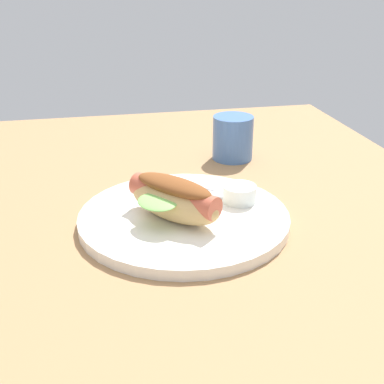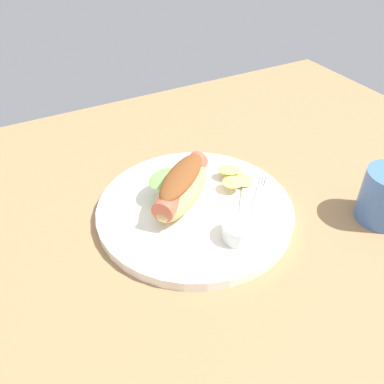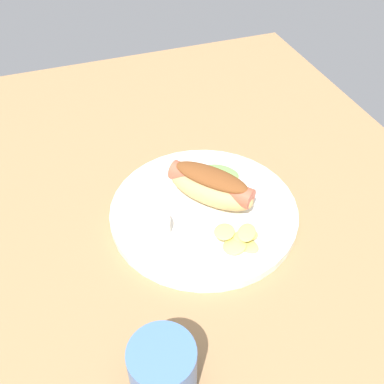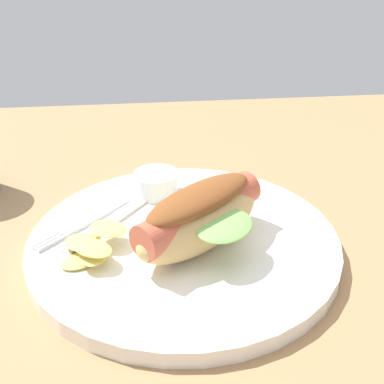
{
  "view_description": "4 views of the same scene",
  "coord_description": "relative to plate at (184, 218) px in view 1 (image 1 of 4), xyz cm",
  "views": [
    {
      "loc": [
        66.23,
        -13.85,
        34.63
      ],
      "look_at": [
        -0.15,
        -0.01,
        4.37
      ],
      "focal_mm": 47.95,
      "sensor_mm": 36.0,
      "label": 1
    },
    {
      "loc": [
        23.85,
        40.18,
        42.08
      ],
      "look_at": [
        2.02,
        -0.39,
        5.47
      ],
      "focal_mm": 37.6,
      "sensor_mm": 36.0,
      "label": 2
    },
    {
      "loc": [
        -46.51,
        17.5,
        53.48
      ],
      "look_at": [
        1.85,
        0.27,
        4.89
      ],
      "focal_mm": 41.94,
      "sensor_mm": 36.0,
      "label": 3
    },
    {
      "loc": [
        -2.78,
        -42.01,
        28.7
      ],
      "look_at": [
        1.85,
        -0.84,
        6.15
      ],
      "focal_mm": 46.29,
      "sensor_mm": 36.0,
      "label": 4
    }
  ],
  "objects": [
    {
      "name": "drinking_cup",
      "position": [
        -24.87,
        14.37,
        3.39
      ],
      "size": [
        7.7,
        7.7,
        8.38
      ],
      "primitive_type": "cylinder",
      "color": "#4770B2",
      "rests_on": "ground_plane"
    },
    {
      "name": "chips_pile",
      "position": [
        -8.69,
        -2.33,
        1.92
      ],
      "size": [
        7.08,
        7.59,
        2.12
      ],
      "color": "#E0CD62",
      "rests_on": "plate"
    },
    {
      "name": "ground_plane",
      "position": [
        -0.94,
        1.44,
        -1.7
      ],
      "size": [
        120.0,
        90.0,
        1.8
      ],
      "primitive_type": "cube",
      "color": "#9E754C"
    },
    {
      "name": "fork",
      "position": [
        -8.78,
        4.28,
        1.0
      ],
      "size": [
        11.08,
        11.05,
        0.4
      ],
      "rotation": [
        0.0,
        0.0,
        3.93
      ],
      "color": "silver",
      "rests_on": "plate"
    },
    {
      "name": "hot_dog",
      "position": [
        1.42,
        -1.71,
        4.04
      ],
      "size": [
        15.18,
        14.03,
        6.11
      ],
      "rotation": [
        0.0,
        0.0,
        3.84
      ],
      "color": "tan",
      "rests_on": "plate"
    },
    {
      "name": "sauce_ramekin",
      "position": [
        -2.21,
        9.0,
        2.1
      ],
      "size": [
        5.07,
        5.07,
        2.6
      ],
      "primitive_type": "cylinder",
      "color": "white",
      "rests_on": "plate"
    },
    {
      "name": "knife",
      "position": [
        -6.6,
        3.9,
        0.98
      ],
      "size": [
        10.2,
        12.43,
        0.36
      ],
      "primitive_type": "cube",
      "rotation": [
        0.0,
        0.0,
        4.05
      ],
      "color": "silver",
      "rests_on": "plate"
    },
    {
      "name": "plate",
      "position": [
        0.0,
        0.0,
        0.0
      ],
      "size": [
        30.48,
        30.48,
        1.6
      ],
      "primitive_type": "cylinder",
      "color": "white",
      "rests_on": "ground_plane"
    }
  ]
}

